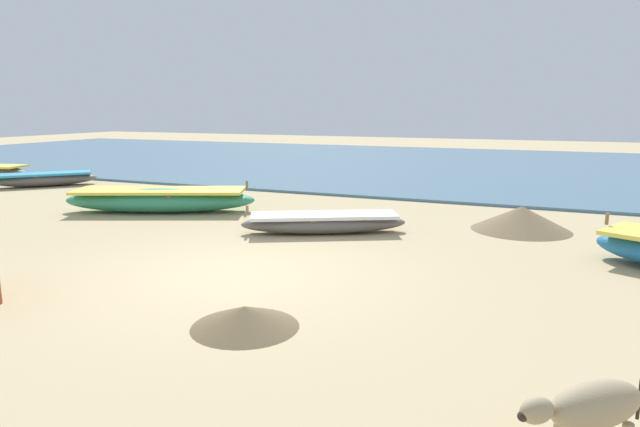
# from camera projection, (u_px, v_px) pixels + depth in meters

# --- Properties ---
(ground) EXTENTS (80.00, 80.00, 0.00)m
(ground) POSITION_uv_depth(u_px,v_px,m) (237.00, 274.00, 8.62)
(ground) COLOR tan
(sea_water) EXTENTS (60.00, 20.00, 0.08)m
(sea_water) POSITION_uv_depth(u_px,v_px,m) (445.00, 165.00, 24.70)
(sea_water) COLOR slate
(sea_water) RESTS_ON ground
(fishing_boat_0) EXTENTS (3.42, 2.31, 0.60)m
(fishing_boat_0) POSITION_uv_depth(u_px,v_px,m) (324.00, 222.00, 11.43)
(fishing_boat_0) COLOR #5B5651
(fishing_boat_0) RESTS_ON ground
(fishing_boat_1) EXTENTS (2.81, 2.97, 0.64)m
(fishing_boat_1) POSITION_uv_depth(u_px,v_px,m) (45.00, 179.00, 18.24)
(fishing_boat_1) COLOR #5B5651
(fishing_boat_1) RESTS_ON ground
(fishing_boat_5) EXTENTS (4.80, 2.95, 0.78)m
(fishing_boat_5) POSITION_uv_depth(u_px,v_px,m) (161.00, 199.00, 13.73)
(fishing_boat_5) COLOR #338C66
(fishing_boat_5) RESTS_ON ground
(calf_near_dun) EXTENTS (0.92, 0.87, 0.70)m
(calf_near_dun) POSITION_uv_depth(u_px,v_px,m) (591.00, 409.00, 3.83)
(calf_near_dun) COLOR tan
(calf_near_dun) RESTS_ON ground
(debris_pile_0) EXTENTS (2.88, 2.88, 0.52)m
(debris_pile_0) POSITION_uv_depth(u_px,v_px,m) (521.00, 218.00, 11.67)
(debris_pile_0) COLOR #7A6647
(debris_pile_0) RESTS_ON ground
(debris_pile_1) EXTENTS (1.73, 1.73, 0.26)m
(debris_pile_1) POSITION_uv_depth(u_px,v_px,m) (245.00, 317.00, 6.53)
(debris_pile_1) COLOR brown
(debris_pile_1) RESTS_ON ground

